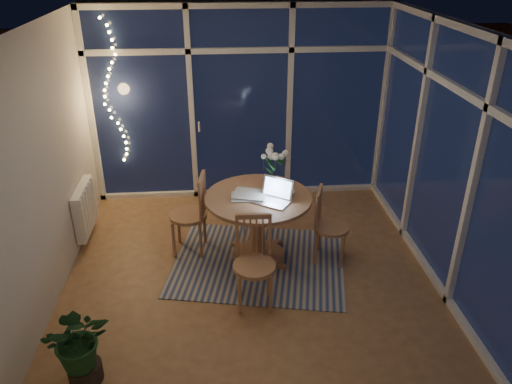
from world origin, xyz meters
TOP-DOWN VIEW (x-y plane):
  - floor at (0.00, 0.00)m, footprint 4.00×4.00m
  - ceiling at (0.00, 0.00)m, footprint 4.00×4.00m
  - wall_back at (0.00, 2.00)m, footprint 4.00×0.04m
  - wall_front at (0.00, -2.00)m, footprint 4.00×0.04m
  - wall_left at (-2.00, 0.00)m, footprint 0.04×4.00m
  - wall_right at (2.00, 0.00)m, footprint 0.04×4.00m
  - window_wall_back at (0.00, 1.96)m, footprint 4.00×0.10m
  - window_wall_right at (1.96, 0.00)m, footprint 0.10×4.00m
  - radiator at (-1.94, 0.90)m, footprint 0.10×0.70m
  - fairy_lights at (-1.65, 1.88)m, footprint 0.24×0.10m
  - garden_patio at (0.50, 5.00)m, footprint 12.00×6.00m
  - garden_fence at (0.00, 5.50)m, footprint 11.00×0.08m
  - garden_shrubs at (-0.80, 3.40)m, footprint 0.90×0.90m
  - rug at (0.09, 0.19)m, footprint 2.16×1.86m
  - dining_table at (0.09, 0.29)m, footprint 1.37×1.37m
  - chair_left at (-0.69, 0.52)m, footprint 0.51×0.51m
  - chair_right at (0.90, 0.19)m, footprint 0.52×0.52m
  - chair_front at (-0.01, -0.52)m, footprint 0.45×0.45m
  - laptop at (0.23, 0.14)m, footprint 0.46×0.44m
  - flower_vase at (0.26, 0.51)m, footprint 0.24×0.24m
  - bowl at (0.41, 0.32)m, footprint 0.18×0.18m
  - newspapers at (0.01, 0.32)m, footprint 0.41×0.34m
  - phone at (0.17, 0.17)m, footprint 0.10×0.06m
  - potted_plant at (-1.48, -1.37)m, footprint 0.64×0.59m

SIDE VIEW (x-z plane):
  - garden_patio at x=0.50m, z-range -0.11..-0.01m
  - floor at x=0.00m, z-range 0.00..0.00m
  - rug at x=0.09m, z-range 0.00..0.01m
  - potted_plant at x=-1.48m, z-range 0.00..0.76m
  - dining_table at x=0.09m, z-range 0.00..0.79m
  - radiator at x=-1.94m, z-range 0.11..0.69m
  - chair_right at x=0.90m, z-range 0.00..0.89m
  - garden_shrubs at x=-0.80m, z-range 0.00..0.90m
  - chair_front at x=-0.01m, z-range 0.00..0.95m
  - chair_left at x=-0.69m, z-range 0.00..0.98m
  - phone at x=0.17m, z-range 0.79..0.80m
  - newspapers at x=0.01m, z-range 0.79..0.82m
  - bowl at x=0.41m, z-range 0.79..0.83m
  - flower_vase at x=0.26m, z-range 0.79..1.00m
  - garden_fence at x=0.00m, z-range 0.00..1.80m
  - laptop at x=0.23m, z-range 0.79..1.05m
  - wall_back at x=0.00m, z-range 0.00..2.60m
  - wall_front at x=0.00m, z-range 0.00..2.60m
  - wall_left at x=-2.00m, z-range 0.00..2.60m
  - wall_right at x=2.00m, z-range 0.00..2.60m
  - window_wall_back at x=0.00m, z-range 0.00..2.60m
  - window_wall_right at x=1.96m, z-range 0.00..2.60m
  - fairy_lights at x=-1.65m, z-range 0.60..2.45m
  - ceiling at x=0.00m, z-range 2.60..2.60m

